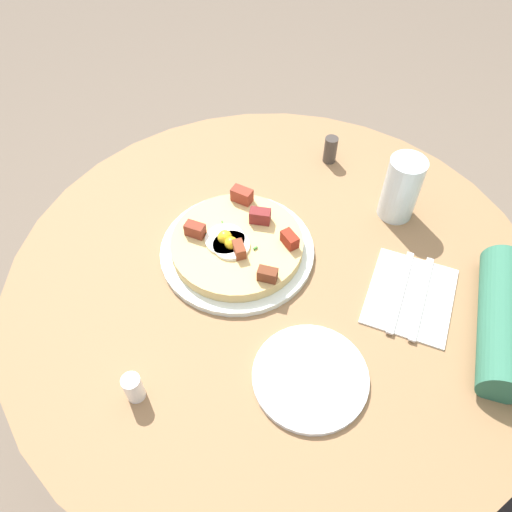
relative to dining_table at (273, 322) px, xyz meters
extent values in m
plane|color=#6B5B4C|center=(0.00, 0.00, -0.54)|extent=(6.00, 6.00, 0.00)
cylinder|color=olive|center=(0.00, 0.00, 0.15)|extent=(0.96, 0.96, 0.03)
cylinder|color=#333338|center=(0.00, 0.00, -0.20)|extent=(0.11, 0.11, 0.67)
cylinder|color=#333338|center=(0.00, 0.00, -0.52)|extent=(0.43, 0.43, 0.02)
cylinder|color=#2D664C|center=(-0.34, 0.15, 0.19)|extent=(0.17, 0.27, 0.07)
cylinder|color=silver|center=(0.06, -0.06, 0.17)|extent=(0.28, 0.28, 0.01)
cylinder|color=#D6B56F|center=(0.06, -0.06, 0.19)|extent=(0.24, 0.24, 0.02)
cylinder|color=white|center=(0.08, -0.06, 0.20)|extent=(0.07, 0.07, 0.01)
sphere|color=yellow|center=(0.08, -0.06, 0.21)|extent=(0.03, 0.03, 0.03)
cylinder|color=white|center=(0.07, -0.04, 0.20)|extent=(0.07, 0.07, 0.01)
sphere|color=yellow|center=(0.07, -0.04, 0.21)|extent=(0.02, 0.02, 0.02)
cube|color=brown|center=(0.06, -0.03, 0.21)|extent=(0.02, 0.03, 0.02)
cube|color=maroon|center=(0.14, -0.08, 0.21)|extent=(0.04, 0.03, 0.03)
cube|color=maroon|center=(-0.03, -0.04, 0.21)|extent=(0.03, 0.04, 0.02)
cube|color=brown|center=(0.02, 0.03, 0.21)|extent=(0.04, 0.03, 0.02)
cube|color=maroon|center=(0.04, -0.16, 0.21)|extent=(0.04, 0.04, 0.03)
cube|color=maroon|center=(0.02, -0.10, 0.21)|extent=(0.04, 0.03, 0.03)
cube|color=#387F2D|center=(0.09, -0.10, 0.20)|extent=(0.00, 0.01, 0.00)
cube|color=#387F2D|center=(0.11, -0.07, 0.20)|extent=(0.01, 0.00, 0.00)
cube|color=#387F2D|center=(0.03, -0.03, 0.20)|extent=(0.01, 0.01, 0.00)
cylinder|color=white|center=(-0.02, 0.20, 0.17)|extent=(0.18, 0.18, 0.01)
cube|color=white|center=(-0.22, 0.08, 0.17)|extent=(0.20, 0.22, 0.00)
cube|color=silver|center=(-0.21, 0.07, 0.17)|extent=(0.10, 0.16, 0.00)
cube|color=silver|center=(-0.24, 0.08, 0.17)|extent=(0.10, 0.16, 0.00)
cylinder|color=silver|center=(-0.25, -0.12, 0.23)|extent=(0.07, 0.07, 0.13)
cylinder|color=white|center=(0.24, 0.20, 0.19)|extent=(0.03, 0.03, 0.05)
cylinder|color=#3F3833|center=(-0.16, -0.29, 0.19)|extent=(0.03, 0.03, 0.06)
camera|label=1|loc=(0.10, 0.53, 0.88)|focal=35.06mm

